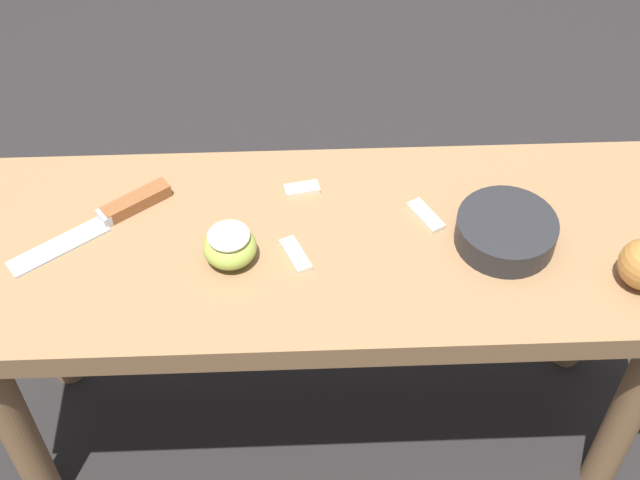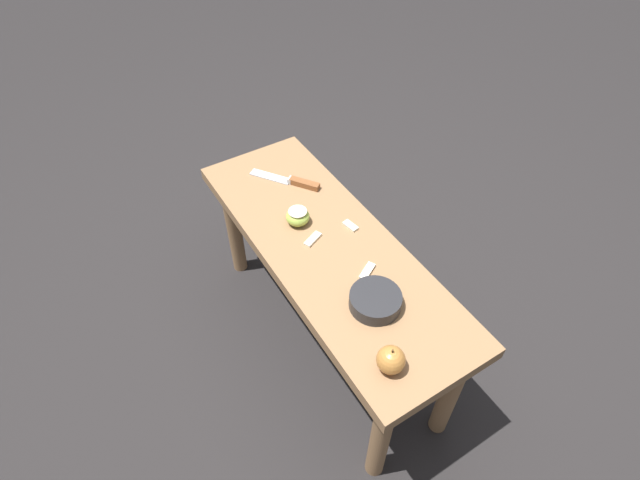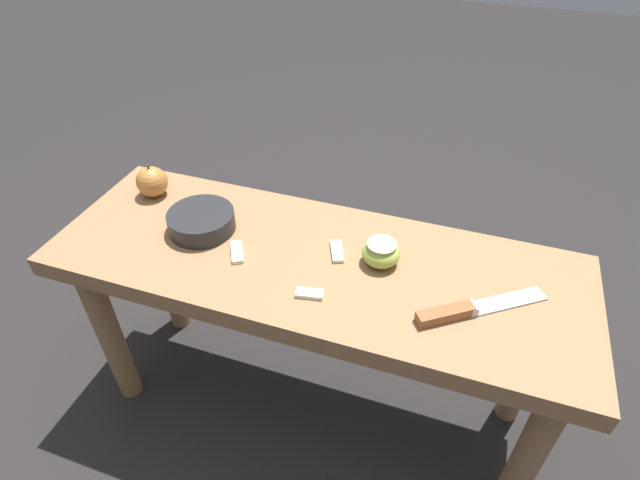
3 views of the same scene
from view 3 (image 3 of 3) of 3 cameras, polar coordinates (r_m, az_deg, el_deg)
The scene contains 9 objects.
ground_plane at distance 1.32m, azimuth -0.57°, elevation -17.83°, with size 8.00×8.00×0.00m, color black.
wooden_bench at distance 1.01m, azimuth -0.71°, elevation -5.48°, with size 1.04×0.36×0.48m.
knife at distance 0.88m, azimuth 16.05°, elevation -7.78°, with size 0.21×0.16×0.02m.
apple_whole at distance 1.17m, azimuth -18.65°, elevation 6.32°, with size 0.07×0.07×0.08m.
apple_cut at distance 0.94m, azimuth 7.00°, elevation -1.47°, with size 0.07×0.07×0.05m.
apple_slice_near_knife at distance 0.98m, azimuth -9.49°, elevation -1.37°, with size 0.05×0.07×0.01m.
apple_slice_center at distance 0.96m, azimuth 1.93°, elevation -1.31°, with size 0.04×0.06×0.01m.
apple_slice_near_bowl at distance 0.88m, azimuth -1.22°, elevation -6.14°, with size 0.05×0.03×0.01m.
bowl at distance 1.04m, azimuth -13.40°, elevation 2.12°, with size 0.14×0.14×0.04m.
Camera 3 is at (-0.24, 0.67, 1.11)m, focal length 28.00 mm.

